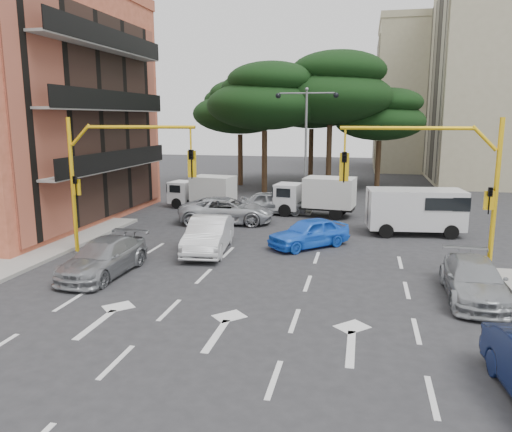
{
  "coord_description": "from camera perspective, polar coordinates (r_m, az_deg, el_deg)",
  "views": [
    {
      "loc": [
        3.83,
        -17.48,
        5.99
      ],
      "look_at": [
        -0.85,
        4.17,
        1.6
      ],
      "focal_mm": 35.0,
      "sensor_mm": 36.0,
      "label": 1
    }
  ],
  "objects": [
    {
      "name": "street_lamp_center",
      "position": [
        33.71,
        5.75,
        10.2
      ],
      "size": [
        4.16,
        0.36,
        7.77
      ],
      "color": "slate",
      "rests_on": "median_strip"
    },
    {
      "name": "signal_mast_left",
      "position": [
        22.29,
        -16.45,
        5.33
      ],
      "size": [
        5.79,
        0.37,
        6.0
      ],
      "color": "yellow",
      "rests_on": "ground"
    },
    {
      "name": "pine_left_near",
      "position": [
        40.23,
        1.07,
        13.51
      ],
      "size": [
        9.15,
        9.15,
        10.23
      ],
      "color": "#382616",
      "rests_on": "ground"
    },
    {
      "name": "van_white",
      "position": [
        27.13,
        17.69,
        0.5
      ],
      "size": [
        5.04,
        2.77,
        2.4
      ],
      "primitive_type": null,
      "rotation": [
        0.0,
        0.0,
        -1.44
      ],
      "color": "silver",
      "rests_on": "ground"
    },
    {
      "name": "box_truck_b",
      "position": [
        30.89,
        6.79,
        2.23
      ],
      "size": [
        5.15,
        2.69,
        2.42
      ],
      "primitive_type": null,
      "rotation": [
        0.0,
        0.0,
        1.44
      ],
      "color": "silver",
      "rests_on": "ground"
    },
    {
      "name": "car_silver_cross_b",
      "position": [
        31.42,
        2.0,
        1.54
      ],
      "size": [
        4.41,
        2.26,
        1.44
      ],
      "primitive_type": "imported",
      "rotation": [
        0.0,
        0.0,
        1.71
      ],
      "color": "#96999D",
      "rests_on": "ground"
    },
    {
      "name": "car_silver_parked",
      "position": [
        18.29,
        23.66,
        -6.71
      ],
      "size": [
        1.97,
        4.61,
        1.33
      ],
      "primitive_type": "imported",
      "rotation": [
        0.0,
        0.0,
        -0.02
      ],
      "color": "#999CA0",
      "rests_on": "ground"
    },
    {
      "name": "pine_back",
      "position": [
        46.71,
        6.49,
        13.12
      ],
      "size": [
        9.15,
        9.15,
        10.23
      ],
      "color": "#382616",
      "rests_on": "ground"
    },
    {
      "name": "pine_left_far",
      "position": [
        44.77,
        -1.78,
        12.38
      ],
      "size": [
        8.32,
        8.32,
        9.3
      ],
      "color": "#382616",
      "rests_on": "ground"
    },
    {
      "name": "signal_mast_right",
      "position": [
        19.81,
        20.81,
        4.38
      ],
      "size": [
        5.79,
        0.37,
        6.0
      ],
      "color": "yellow",
      "rests_on": "ground"
    },
    {
      "name": "pine_center",
      "position": [
        41.6,
        8.62,
        14.27
      ],
      "size": [
        9.98,
        9.98,
        11.16
      ],
      "color": "#382616",
      "rests_on": "ground"
    },
    {
      "name": "apartment_beige_far",
      "position": [
        62.2,
        21.15,
        12.65
      ],
      "size": [
        16.2,
        12.15,
        16.7
      ],
      "color": "tan",
      "rests_on": "ground"
    },
    {
      "name": "median_strip",
      "position": [
        34.22,
        5.58,
        1.2
      ],
      "size": [
        1.4,
        6.0,
        0.15
      ],
      "primitive_type": "cube",
      "color": "gray",
      "rests_on": "ground"
    },
    {
      "name": "car_silver_wagon",
      "position": [
        20.17,
        -17.03,
        -4.56
      ],
      "size": [
        2.08,
        4.75,
        1.36
      ],
      "primitive_type": "imported",
      "rotation": [
        0.0,
        0.0,
        -0.04
      ],
      "color": "gray",
      "rests_on": "ground"
    },
    {
      "name": "car_blue_compact",
      "position": [
        23.48,
        6.08,
        -1.91
      ],
      "size": [
        4.02,
        3.96,
        1.37
      ],
      "primitive_type": "imported",
      "rotation": [
        0.0,
        0.0,
        -0.8
      ],
      "color": "blue",
      "rests_on": "ground"
    },
    {
      "name": "pine_right",
      "position": [
        43.46,
        14.08,
        11.18
      ],
      "size": [
        7.49,
        7.49,
        8.37
      ],
      "color": "#382616",
      "rests_on": "ground"
    },
    {
      "name": "box_truck_a",
      "position": [
        33.54,
        -6.15,
        2.75
      ],
      "size": [
        4.66,
        2.47,
        2.19
      ],
      "primitive_type": null,
      "rotation": [
        0.0,
        0.0,
        1.43
      ],
      "color": "silver",
      "rests_on": "ground"
    },
    {
      "name": "ground",
      "position": [
        18.88,
        -0.17,
        -7.3
      ],
      "size": [
        120.0,
        120.0,
        0.0
      ],
      "primitive_type": "plane",
      "color": "#28282B",
      "rests_on": "ground"
    },
    {
      "name": "car_white_hatch",
      "position": [
        22.61,
        -5.45,
        -2.16
      ],
      "size": [
        2.2,
        4.91,
        1.57
      ],
      "primitive_type": "imported",
      "rotation": [
        0.0,
        0.0,
        0.12
      ],
      "color": "silver",
      "rests_on": "ground"
    },
    {
      "name": "car_silver_cross_a",
      "position": [
        28.65,
        -3.39,
        0.65
      ],
      "size": [
        5.69,
        3.26,
        1.5
      ],
      "primitive_type": "imported",
      "rotation": [
        0.0,
        0.0,
        1.72
      ],
      "color": "#AEB1B7",
      "rests_on": "ground"
    }
  ]
}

